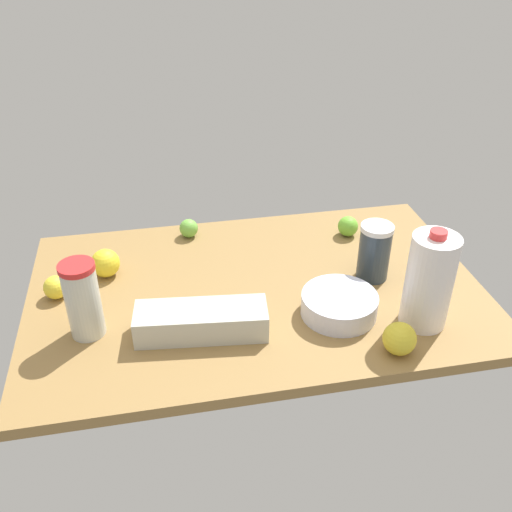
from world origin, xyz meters
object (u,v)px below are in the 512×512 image
Objects in this scene: egg_carton at (201,321)px; lemon_near_front at (399,339)px; milk_jug at (429,281)px; lime_loose at (189,228)px; lemon_far_back at (56,287)px; tumbler_cup at (83,300)px; lemon_beside_bowl at (105,263)px; lime_by_jug at (348,226)px; mixing_bowl at (339,305)px; shaker_bottle at (374,252)px.

lemon_near_front is at bearing 166.98° from egg_carton.
lime_loose is (52.44, -52.31, -9.31)cm from milk_jug.
lemon_far_back is (36.81, 24.75, 0.27)cm from lime_loose.
tumbler_cup reaches higher than lemon_beside_bowl.
tumbler_cup is 0.62× the size of egg_carton.
milk_jug is at bearing 171.96° from tumbler_cup.
lime_loose is at bearing -10.12° from lime_by_jug.
lemon_near_front is at bearing 42.28° from milk_jug.
milk_jug is (-53.71, 6.01, 8.60)cm from egg_carton.
lime_loose is 48.83cm from lime_by_jug.
lemon_beside_bowl reaches higher than lime_by_jug.
tumbler_cup is at bearing -4.24° from mixing_bowl.
milk_jug reaches higher than lemon_near_front.
egg_carton is 5.06× the size of lemon_far_back.
tumbler_cup is 2.49× the size of lemon_beside_bowl.
lime_by_jug is at bearing -92.01° from shaker_bottle.
shaker_bottle is 2.05× the size of lemon_beside_bowl.
egg_carton is at bearing -6.39° from milk_jug.
shaker_bottle is at bearing 87.99° from lime_by_jug.
lemon_near_front is (-70.20, 20.64, -5.95)cm from tumbler_cup.
mixing_bowl is 3.07× the size of lemon_far_back.
egg_carton is (48.53, 14.83, -4.54)cm from shaker_bottle.
lime_loose is 29.54cm from lemon_beside_bowl.
tumbler_cup is 2.53× the size of lemon_near_front.
shaker_bottle is 2.84× the size of lime_loose.
lemon_near_front is (-66.52, 44.82, -0.05)cm from lemon_beside_bowl.
shaker_bottle is 21.86cm from milk_jug.
mixing_bowl is 22.41cm from milk_jug.
lemon_near_front is at bearing 146.03° from lemon_beside_bowl.
mixing_bowl is 3.37× the size of lime_loose.
lemon_far_back is (70.05, -20.74, 0.29)cm from mixing_bowl.
mixing_bowl is 3.07× the size of lime_by_jug.
lime_loose is (47.26, -31.46, -5.25)cm from shaker_bottle.
lemon_near_front is (-43.50, 15.30, 0.34)cm from egg_carton.
shaker_bottle is at bearing 168.40° from lemon_beside_bowl.
shaker_bottle is at bearing -134.99° from mixing_bowl.
egg_carton is (-26.69, 5.34, -6.29)cm from tumbler_cup.
lemon_beside_bowl is at bearing -11.60° from shaker_bottle.
milk_jug is at bearing 95.72° from lime_by_jug.
lemon_beside_bowl is (57.52, -28.72, 1.11)cm from mixing_bowl.
shaker_bottle is 2.08× the size of lemon_near_front.
shaker_bottle is 75.84cm from tumbler_cup.
lemon_far_back reaches higher than mixing_bowl.
shaker_bottle reaches higher than mixing_bowl.
shaker_bottle is 50.95cm from egg_carton.
lemon_near_front reaches higher than lime_loose.
lime_loose is 0.91× the size of lemon_far_back.
lemon_beside_bowl is at bearing 34.63° from lime_loose.
mixing_bowl and lime_loose have the same top height.
lime_by_jug is 53.33cm from lemon_near_front.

